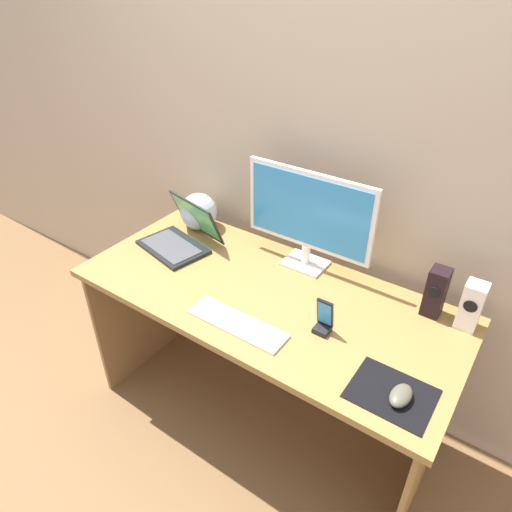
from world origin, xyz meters
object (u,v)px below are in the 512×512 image
(keyboard_external, at_px, (237,324))
(phone_in_dock, at_px, (324,321))
(laptop, at_px, (181,237))
(fishbowl, at_px, (199,212))
(speaker_right, at_px, (471,306))
(mouse, at_px, (401,396))
(monitor, at_px, (308,216))
(speaker_near_monitor, at_px, (436,292))

(keyboard_external, xyz_separation_m, phone_in_dock, (0.27, 0.15, 0.04))
(laptop, distance_m, fishbowl, 0.18)
(keyboard_external, height_order, phone_in_dock, phone_in_dock)
(speaker_right, height_order, keyboard_external, speaker_right)
(phone_in_dock, bearing_deg, laptop, 170.16)
(speaker_right, xyz_separation_m, keyboard_external, (-0.68, -0.47, -0.09))
(mouse, distance_m, phone_in_dock, 0.36)
(phone_in_dock, bearing_deg, speaker_right, 37.95)
(mouse, bearing_deg, monitor, 145.26)
(monitor, relative_size, speaker_near_monitor, 2.89)
(speaker_near_monitor, distance_m, mouse, 0.46)
(phone_in_dock, bearing_deg, monitor, 128.52)
(mouse, relative_size, phone_in_dock, 0.72)
(speaker_right, xyz_separation_m, laptop, (-1.21, -0.18, -0.05))
(fishbowl, distance_m, phone_in_dock, 0.90)
(laptop, height_order, mouse, laptop)
(laptop, distance_m, keyboard_external, 0.61)
(monitor, distance_m, keyboard_external, 0.53)
(fishbowl, bearing_deg, keyboard_external, -38.83)
(speaker_right, relative_size, speaker_near_monitor, 0.95)
(laptop, xyz_separation_m, mouse, (1.14, -0.28, -0.02))
(mouse, xyz_separation_m, phone_in_dock, (-0.33, 0.14, 0.03))
(monitor, height_order, fishbowl, monitor)
(speaker_right, bearing_deg, mouse, -99.19)
(monitor, bearing_deg, laptop, -161.11)
(speaker_right, bearing_deg, monitor, 179.35)
(mouse, bearing_deg, speaker_near_monitor, 99.63)
(keyboard_external, distance_m, mouse, 0.60)
(speaker_right, xyz_separation_m, fishbowl, (-1.25, -0.01, -0.01))
(speaker_right, height_order, laptop, laptop)
(mouse, bearing_deg, speaker_right, 84.04)
(monitor, xyz_separation_m, keyboard_external, (-0.01, -0.47, -0.23))
(speaker_right, distance_m, laptop, 1.22)
(speaker_right, distance_m, fishbowl, 1.25)
(laptop, height_order, fishbowl, laptop)
(monitor, xyz_separation_m, phone_in_dock, (0.26, -0.32, -0.19))
(speaker_near_monitor, bearing_deg, mouse, -83.60)
(monitor, distance_m, phone_in_dock, 0.46)
(monitor, relative_size, speaker_right, 3.04)
(mouse, bearing_deg, phone_in_dock, 160.88)
(keyboard_external, height_order, mouse, mouse)
(speaker_right, bearing_deg, fishbowl, -179.70)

